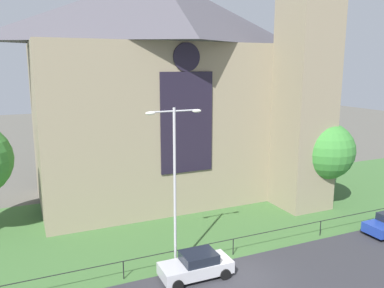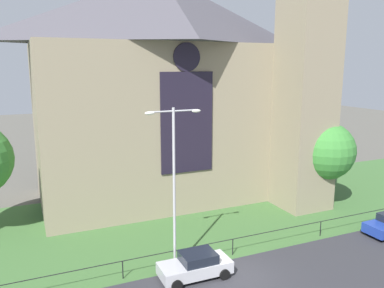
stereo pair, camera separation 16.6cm
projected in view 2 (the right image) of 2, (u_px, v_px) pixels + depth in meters
ground at (179, 217)px, 32.01m from camera, size 160.00×160.00×0.00m
grass_verge at (188, 226)px, 30.21m from camera, size 120.00×20.00×0.01m
church_building at (171, 87)px, 35.62m from camera, size 23.20×16.20×26.00m
iron_railing at (233, 241)px, 25.41m from camera, size 29.19×0.07×1.13m
tree_right_near at (326, 151)px, 33.38m from camera, size 4.94×4.94×7.47m
streetlamp_near at (174, 172)px, 22.70m from camera, size 3.37×0.26×9.85m
parked_car_silver at (196, 265)px, 22.76m from camera, size 4.22×2.06×1.51m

